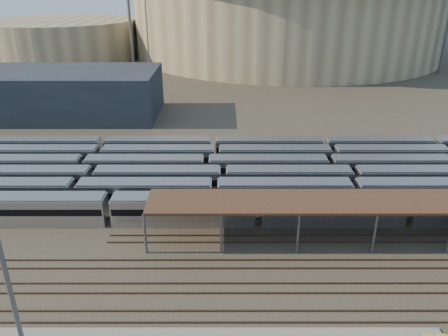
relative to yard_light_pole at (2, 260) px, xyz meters
name	(u,v)px	position (x,y,z in m)	size (l,w,h in m)	color
ground	(216,259)	(14.38, 15.53, -11.09)	(420.00, 420.00, 0.00)	#383026
subway_trains	(221,175)	(14.77, 34.03, -9.29)	(118.99, 23.90, 3.60)	#AFAFB4
inspection_shed	(407,203)	(36.38, 19.53, -6.11)	(60.30, 6.00, 5.30)	#5A5B60
empty_tracks	(216,288)	(14.38, 10.53, -11.00)	(170.00, 9.62, 0.18)	#4C3323
stadium	(286,10)	(39.38, 155.53, 5.38)	(124.00, 124.00, 32.50)	tan
secondary_arena	(63,39)	(-45.62, 145.53, -4.09)	(56.00, 56.00, 14.00)	tan
service_building	(63,93)	(-20.62, 70.53, -6.09)	(42.00, 20.00, 10.00)	#1E232D
floodlight_0	(128,3)	(-15.62, 125.53, 9.56)	(4.00, 1.00, 38.40)	#5A5B60
yard_light_pole	(2,260)	(0.00, 0.00, 0.00)	(0.82, 0.36, 21.62)	#5A5B60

